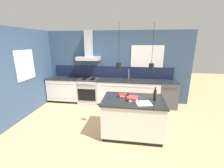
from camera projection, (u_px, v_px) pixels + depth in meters
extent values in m
plane|color=tan|center=(101.00, 128.00, 3.99)|extent=(16.00, 16.00, 0.00)
cube|color=#354C6B|center=(112.00, 67.00, 5.57)|extent=(5.60, 0.06, 2.60)
cube|color=#141C38|center=(112.00, 72.00, 5.58)|extent=(4.42, 0.02, 0.43)
cube|color=white|center=(147.00, 59.00, 5.27)|extent=(1.12, 0.01, 0.96)
cube|color=black|center=(147.00, 59.00, 5.27)|extent=(1.04, 0.01, 0.88)
cube|color=#B5B5BA|center=(88.00, 58.00, 5.34)|extent=(0.80, 0.46, 0.12)
cube|color=#B5B5BA|center=(89.00, 44.00, 5.29)|extent=(0.26, 0.20, 0.90)
cylinder|color=black|center=(119.00, 43.00, 3.24)|extent=(0.01, 0.01, 0.83)
cylinder|color=black|center=(119.00, 65.00, 3.38)|extent=(0.11, 0.11, 0.14)
sphere|color=#F9D18C|center=(119.00, 65.00, 3.38)|extent=(0.06, 0.06, 0.06)
cylinder|color=black|center=(153.00, 44.00, 3.18)|extent=(0.01, 0.01, 0.84)
cylinder|color=black|center=(151.00, 66.00, 3.31)|extent=(0.11, 0.11, 0.14)
sphere|color=#F9D18C|center=(151.00, 66.00, 3.31)|extent=(0.06, 0.06, 0.06)
cube|color=#354C6B|center=(29.00, 72.00, 4.64)|extent=(0.06, 3.80, 2.60)
cube|color=white|center=(25.00, 65.00, 4.43)|extent=(0.01, 0.76, 0.88)
cube|color=black|center=(25.00, 65.00, 4.43)|extent=(0.01, 0.68, 0.80)
cube|color=black|center=(66.00, 99.00, 5.87)|extent=(1.13, 0.56, 0.09)
cube|color=silver|center=(65.00, 89.00, 5.72)|extent=(1.17, 0.62, 0.79)
cube|color=gray|center=(60.00, 84.00, 5.34)|extent=(1.03, 0.01, 0.01)
cube|color=gray|center=(62.00, 98.00, 5.49)|extent=(1.03, 0.01, 0.01)
cube|color=black|center=(64.00, 78.00, 5.60)|extent=(1.19, 0.64, 0.03)
cube|color=black|center=(128.00, 103.00, 5.53)|extent=(2.08, 0.56, 0.09)
cube|color=silver|center=(128.00, 92.00, 5.38)|extent=(2.15, 0.62, 0.79)
cube|color=gray|center=(128.00, 87.00, 5.01)|extent=(1.89, 0.01, 0.01)
cube|color=gray|center=(127.00, 102.00, 5.16)|extent=(1.89, 0.01, 0.01)
cube|color=black|center=(128.00, 81.00, 5.27)|extent=(2.17, 0.64, 0.03)
cube|color=#262628|center=(128.00, 80.00, 5.31)|extent=(0.48, 0.34, 0.01)
cylinder|color=#B5B5BA|center=(129.00, 74.00, 5.39)|extent=(0.02, 0.02, 0.34)
sphere|color=#B5B5BA|center=(129.00, 70.00, 5.34)|extent=(0.03, 0.03, 0.03)
cylinder|color=#B5B5BA|center=(129.00, 71.00, 5.29)|extent=(0.02, 0.12, 0.02)
cube|color=#B5B5BA|center=(89.00, 91.00, 5.60)|extent=(0.74, 0.62, 0.87)
cube|color=black|center=(87.00, 95.00, 5.30)|extent=(0.64, 0.02, 0.44)
cylinder|color=#B5B5BA|center=(86.00, 89.00, 5.22)|extent=(0.56, 0.02, 0.02)
cube|color=#B5B5BA|center=(86.00, 83.00, 5.19)|extent=(0.64, 0.02, 0.07)
cube|color=#2D2D30|center=(89.00, 79.00, 5.47)|extent=(0.74, 0.60, 0.04)
cylinder|color=black|center=(86.00, 78.00, 5.59)|extent=(0.17, 0.17, 0.00)
cylinder|color=black|center=(93.00, 78.00, 5.55)|extent=(0.17, 0.17, 0.00)
cylinder|color=black|center=(84.00, 79.00, 5.39)|extent=(0.17, 0.17, 0.00)
cylinder|color=black|center=(92.00, 80.00, 5.34)|extent=(0.17, 0.17, 0.00)
cube|color=#4C4C51|center=(168.00, 95.00, 5.20)|extent=(0.59, 0.62, 0.89)
cube|color=black|center=(169.00, 82.00, 5.08)|extent=(0.59, 0.62, 0.02)
cylinder|color=#4C4C51|center=(171.00, 87.00, 4.78)|extent=(0.44, 0.02, 0.02)
cube|color=black|center=(132.00, 131.00, 3.76)|extent=(1.34, 0.89, 0.09)
cube|color=silver|center=(133.00, 116.00, 3.64)|extent=(1.40, 0.93, 0.79)
cube|color=black|center=(133.00, 100.00, 3.53)|extent=(1.45, 0.98, 0.03)
cylinder|color=black|center=(155.00, 95.00, 3.44)|extent=(0.07, 0.07, 0.25)
cylinder|color=black|center=(155.00, 89.00, 3.39)|extent=(0.03, 0.03, 0.06)
cylinder|color=#262628|center=(155.00, 87.00, 3.39)|extent=(0.03, 0.03, 0.01)
cube|color=silver|center=(132.00, 99.00, 3.49)|extent=(0.26, 0.31, 0.04)
cube|color=#B2332D|center=(133.00, 98.00, 3.47)|extent=(0.27, 0.30, 0.03)
cube|color=red|center=(123.00, 95.00, 3.66)|extent=(0.19, 0.14, 0.09)
cube|color=white|center=(122.00, 96.00, 3.59)|extent=(0.11, 0.01, 0.04)
cube|color=silver|center=(144.00, 103.00, 3.29)|extent=(0.38, 0.36, 0.01)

